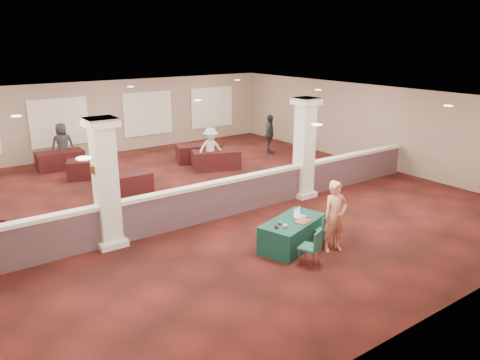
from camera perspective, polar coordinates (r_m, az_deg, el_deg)
ground at (r=14.90m, az=-4.87°, el=-2.59°), size 16.00×16.00×0.00m
wall_back at (r=21.60m, az=-16.05°, el=7.32°), size 16.00×0.04×3.20m
wall_front at (r=8.88m, az=22.63°, el=-6.73°), size 16.00×0.04×3.20m
wall_right at (r=19.66m, az=15.56°, el=6.47°), size 0.04×16.00×3.20m
ceiling at (r=14.16m, az=-5.20°, el=9.70°), size 16.00×16.00×0.02m
partition_wall at (r=13.51m, az=-1.66°, el=-2.07°), size 15.60×0.28×1.10m
column_left at (r=11.69m, az=-16.06°, el=-0.29°), size 0.72×0.72×3.20m
column_right at (r=15.04m, az=7.85°, el=3.99°), size 0.72×0.72×3.20m
sconce_left at (r=11.51m, az=-17.51°, el=1.20°), size 0.12×0.12×0.18m
sconce_right at (r=11.69m, az=-14.92°, el=1.65°), size 0.12×0.12×0.18m
near_table at (r=11.67m, az=6.41°, el=-6.48°), size 2.02×1.43×0.70m
conf_chair_main at (r=11.65m, az=10.43°, el=-5.83°), size 0.49×0.50×0.87m
conf_chair_side at (r=10.75m, az=8.90°, el=-7.82°), size 0.55×0.55×0.85m
woman at (r=11.43m, az=11.53°, el=-4.38°), size 0.71×0.55×1.76m
far_table_front_center at (r=15.93m, az=-13.76°, el=-0.46°), size 1.67×0.85×0.67m
far_table_front_right at (r=18.44m, az=-2.93°, el=2.48°), size 2.02×1.47×0.74m
far_table_back_left at (r=19.72m, az=-21.06°, el=2.27°), size 1.79×0.94×0.71m
far_table_back_center at (r=18.09m, az=-17.63°, el=1.33°), size 1.88×1.39×0.69m
far_table_back_right at (r=19.55m, az=-5.06°, el=3.26°), size 1.99×1.42×0.73m
attendee_b at (r=18.23m, az=-3.59°, el=3.80°), size 1.13×0.65×1.66m
attendee_c at (r=20.83m, az=3.63°, el=5.58°), size 1.06×1.08×1.75m
attendee_d at (r=20.01m, az=-20.81°, el=4.04°), size 0.92×0.58×1.75m
laptop_base at (r=11.74m, az=7.38°, el=-4.47°), size 0.37×0.31×0.02m
laptop_screen at (r=11.75m, az=6.93°, el=-3.84°), size 0.30×0.11×0.21m
screen_glow at (r=11.75m, az=6.96°, el=-3.91°), size 0.27×0.09×0.18m
knitting at (r=11.46m, az=7.63°, el=-5.00°), size 0.45×0.39×0.03m
yarn_cream at (r=11.04m, az=5.53°, el=-5.57°), size 0.11×0.11×0.11m
yarn_red at (r=11.00m, az=4.50°, el=-5.67°), size 0.10×0.10×0.10m
yarn_grey at (r=11.22m, az=4.86°, el=-5.20°), size 0.10×0.10×0.10m
scissors at (r=11.93m, az=9.10°, el=-4.21°), size 0.12×0.06×0.01m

